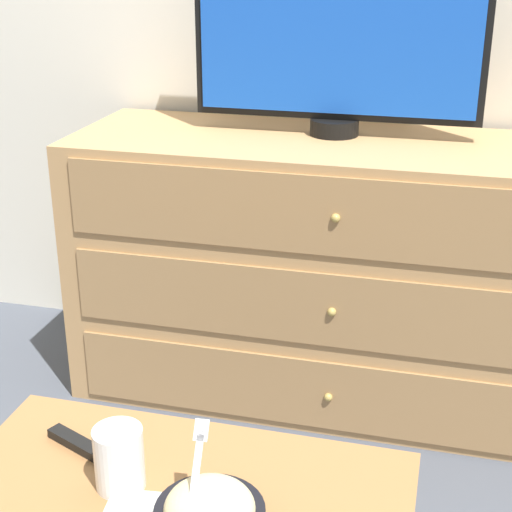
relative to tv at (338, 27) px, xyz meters
The scene contains 5 objects.
ground_plane 1.14m from the tv, 103.11° to the left, with size 12.00×12.00×0.00m, color #474C56.
dresser 0.71m from the tv, 48.29° to the right, with size 1.63×0.55×0.81m.
tv is the anchor object (origin of this frame).
drink_cup 1.36m from the tv, 98.23° to the right, with size 0.09×0.09×0.12m.
remote_control 1.33m from the tv, 104.37° to the right, with size 0.16×0.09×0.02m.
Camera 1 is at (0.39, -2.46, 1.35)m, focal length 55.00 mm.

